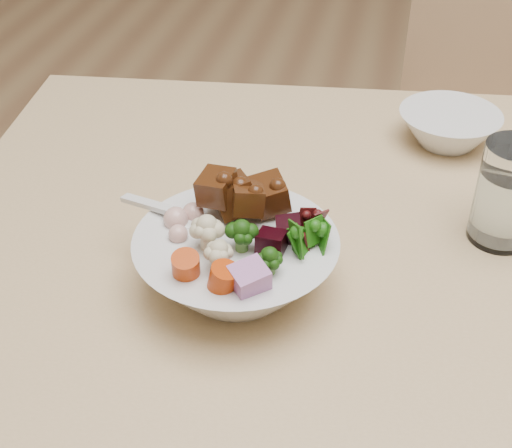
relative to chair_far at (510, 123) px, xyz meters
name	(u,v)px	position (x,y,z in m)	size (l,w,h in m)	color
chair_far	(510,123)	(0.00, 0.00, 0.00)	(0.48, 0.48, 0.94)	tan
food_bowl	(238,259)	(-0.34, -0.69, 0.18)	(0.20, 0.20, 0.11)	silver
soup_spoon	(172,218)	(-0.41, -0.67, 0.21)	(0.09, 0.06, 0.02)	silver
water_glass	(507,197)	(-0.08, -0.56, 0.20)	(0.07, 0.07, 0.11)	white
side_bowl	(448,128)	(-0.14, -0.36, 0.17)	(0.13, 0.13, 0.04)	silver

